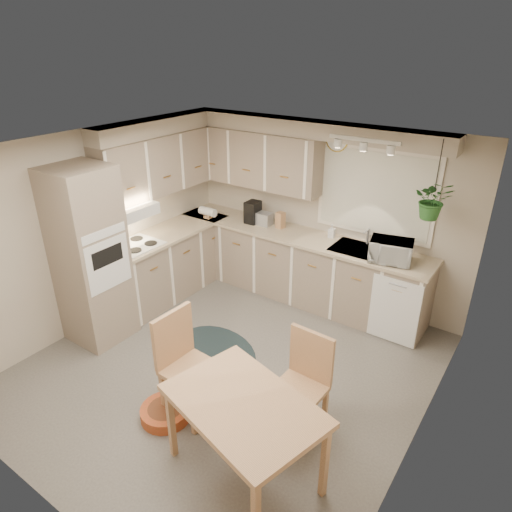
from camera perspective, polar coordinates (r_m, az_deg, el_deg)
name	(u,v)px	position (r m, az deg, el deg)	size (l,w,h in m)	color
floor	(229,367)	(5.23, -3.45, -13.71)	(4.20, 4.20, 0.00)	slate
ceiling	(221,152)	(4.15, -4.34, 12.89)	(4.20, 4.20, 0.00)	white
wall_back	(322,212)	(6.20, 8.31, 5.46)	(4.00, 0.04, 2.40)	#BBAE9A
wall_front	(28,393)	(3.47, -26.66, -15.10)	(4.00, 0.04, 2.40)	#BBAE9A
wall_left	(97,229)	(5.92, -19.26, 3.26)	(0.04, 4.20, 2.40)	#BBAE9A
wall_right	(429,340)	(3.82, 20.80, -9.80)	(0.04, 4.20, 2.40)	#BBAE9A
base_cab_left	(170,263)	(6.51, -10.66, -0.91)	(0.60, 1.85, 0.90)	gray
base_cab_back	(296,266)	(6.34, 5.04, -1.30)	(3.60, 0.60, 0.90)	gray
counter_left	(168,233)	(6.31, -10.94, 2.89)	(0.64, 1.89, 0.04)	#C5B690
counter_back	(297,235)	(6.13, 5.16, 2.58)	(3.64, 0.64, 0.04)	#C5B690
oven_stack	(90,257)	(5.53, -20.04, -0.13)	(0.65, 0.65, 2.10)	gray
wall_oven_face	(108,264)	(5.29, -17.98, -0.99)	(0.02, 0.56, 0.58)	silver
upper_cab_left	(162,163)	(6.20, -11.71, 11.27)	(0.35, 2.00, 0.75)	gray
upper_cab_back	(254,158)	(6.36, -0.28, 12.14)	(2.00, 0.35, 0.75)	gray
soffit_left	(157,126)	(6.12, -12.29, 15.59)	(0.30, 2.00, 0.20)	#BBAE9A
soffit_back	(308,128)	(5.87, 6.51, 15.58)	(3.60, 0.30, 0.20)	#BBAE9A
cooktop	(136,245)	(5.94, -14.77, 1.29)	(0.52, 0.58, 0.02)	silver
range_hood	(131,211)	(5.79, -15.41, 5.44)	(0.40, 0.60, 0.14)	silver
window_blinds	(375,193)	(5.79, 14.64, 7.61)	(1.40, 0.02, 1.00)	white
window_frame	(375,193)	(5.80, 14.67, 7.64)	(1.50, 0.02, 1.10)	white
sink	(360,253)	(5.80, 12.91, 0.39)	(0.70, 0.48, 0.10)	#A7A9AF
dishwasher_front	(394,311)	(5.60, 16.86, -6.64)	(0.58, 0.01, 0.83)	silver
track_light_bar	(364,140)	(5.14, 13.38, 13.97)	(0.80, 0.04, 0.04)	silver
wall_clock	(337,140)	(5.85, 10.13, 14.11)	(0.30, 0.30, 0.03)	gold
dining_table	(244,439)	(3.96, -1.47, -21.93)	(1.23, 0.82, 0.77)	tan
chair_left	(192,368)	(4.43, -8.05, -13.65)	(0.49, 0.49, 1.05)	tan
chair_back	(298,388)	(4.25, 5.29, -16.13)	(0.46, 0.46, 0.98)	tan
braided_rug	(214,352)	(5.44, -5.22, -11.90)	(1.16, 0.87, 0.01)	black
pet_bed	(166,412)	(4.72, -11.22, -18.61)	(0.48, 0.48, 0.11)	#C23E26
microwave	(391,248)	(5.51, 16.53, 0.91)	(0.48, 0.27, 0.33)	silver
soap_bottle	(332,234)	(6.06, 9.42, 2.68)	(0.08, 0.18, 0.08)	silver
hanging_plant	(432,204)	(5.21, 21.18, 6.08)	(0.39, 0.43, 0.34)	#285F26
coffee_maker	(253,212)	(6.44, -0.40, 5.51)	(0.17, 0.21, 0.31)	black
toaster	(262,218)	(6.40, 0.72, 4.75)	(0.29, 0.16, 0.18)	#A7A9AF
knife_block	(280,220)	(6.27, 3.07, 4.50)	(0.10, 0.10, 0.23)	tan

